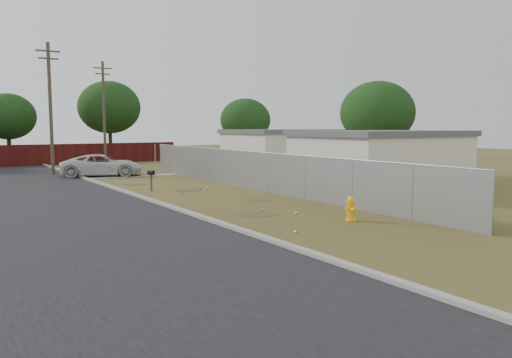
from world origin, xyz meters
TOP-DOWN VIEW (x-y plane):
  - ground at (0.00, 0.00)m, footprint 120.00×120.00m
  - street at (-6.76, 8.05)m, footprint 15.10×60.00m
  - chainlink_fence at (3.12, 1.03)m, footprint 0.10×27.06m
  - privacy_fence at (-6.00, 25.00)m, footprint 30.00×0.12m
  - utility_poles at (-3.67, 20.67)m, footprint 12.60×8.24m
  - houses at (9.70, 3.13)m, footprint 9.30×17.24m
  - horizon_trees at (0.84, 23.56)m, footprint 33.32×31.94m
  - fire_hydrant at (1.22, -7.89)m, footprint 0.42×0.41m
  - mailbox at (-1.64, 3.69)m, footprint 0.28×0.47m
  - pickup_truck at (-1.49, 12.84)m, footprint 5.81×4.11m
  - scattered_litter at (0.08, -1.45)m, footprint 3.11×11.85m

SIDE VIEW (x-z plane):
  - ground at x=0.00m, z-range 0.00..0.00m
  - street at x=-6.76m, z-range -0.04..0.08m
  - scattered_litter at x=0.08m, z-range 0.01..0.08m
  - fire_hydrant at x=1.22m, z-range -0.03..0.89m
  - pickup_truck at x=-1.49m, z-range 0.00..1.47m
  - chainlink_fence at x=3.12m, z-range -0.21..1.81m
  - mailbox at x=-1.64m, z-range 0.32..1.40m
  - privacy_fence at x=-6.00m, z-range 0.00..1.80m
  - houses at x=9.70m, z-range 0.01..3.11m
  - horizon_trees at x=0.84m, z-range 0.74..8.52m
  - utility_poles at x=-3.67m, z-range 0.19..9.19m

